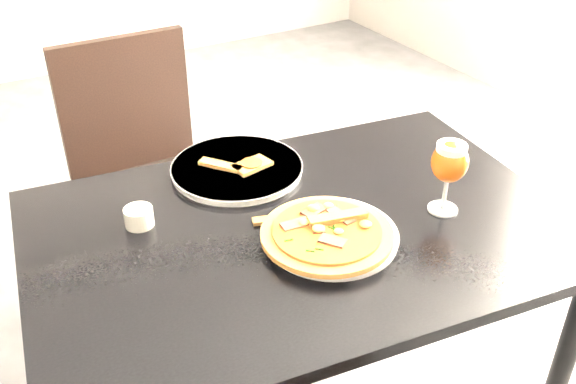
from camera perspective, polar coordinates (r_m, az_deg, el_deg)
dining_table at (r=1.50m, az=1.09°, el=-5.75°), size 1.29×0.94×0.75m
chair_far at (r=2.10m, az=-12.45°, el=1.19°), size 0.44×0.44×0.95m
plate_main at (r=1.40m, az=3.84°, el=-3.92°), size 0.37×0.37×0.02m
pizza at (r=1.38m, az=3.51°, el=-3.63°), size 0.29×0.29×0.03m
plate_second at (r=1.64m, az=-4.56°, el=2.09°), size 0.44×0.44×0.02m
crust_scraps at (r=1.63m, az=-4.16°, el=2.41°), size 0.17×0.13×0.01m
loose_crust at (r=1.46m, az=-1.05°, el=-2.39°), size 0.11×0.06×0.01m
sauce_cup at (r=1.47m, az=-13.12°, el=-2.10°), size 0.07×0.07×0.04m
beer_glass at (r=1.47m, az=14.18°, el=2.56°), size 0.08×0.08×0.18m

